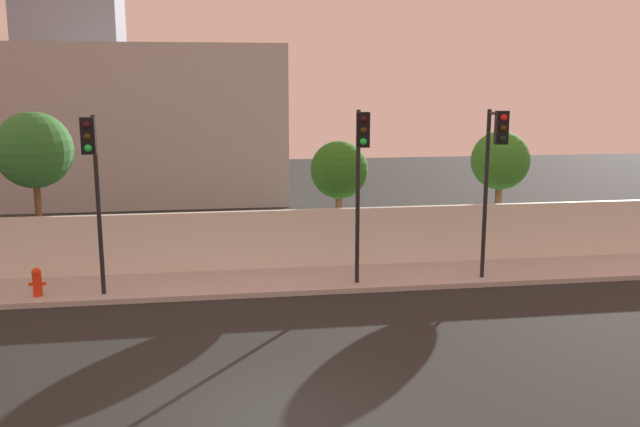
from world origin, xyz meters
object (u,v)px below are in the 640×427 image
traffic_light_left (494,159)px  traffic_light_center (360,161)px  roadside_tree_midright (339,171)px  fire_hydrant (37,281)px  roadside_tree_rightmost (500,161)px  traffic_light_right (93,168)px  roadside_tree_midleft (34,151)px

traffic_light_left → traffic_light_center: bearing=-177.2°
traffic_light_left → roadside_tree_midright: traffic_light_left is taller
fire_hydrant → roadside_tree_rightmost: size_ratio=0.18×
traffic_light_right → roadside_tree_midleft: size_ratio=0.97×
traffic_light_right → roadside_tree_midleft: traffic_light_right is taller
roadside_tree_rightmost → traffic_light_left: bearing=-116.1°
roadside_tree_midright → fire_hydrant: bearing=-162.4°
traffic_light_right → traffic_light_center: bearing=-0.8°
fire_hydrant → roadside_tree_midright: 9.44m
fire_hydrant → roadside_tree_midright: size_ratio=0.20×
roadside_tree_midleft → roadside_tree_rightmost: 14.60m
roadside_tree_midright → roadside_tree_rightmost: (5.38, 0.00, 0.21)m
roadside_tree_midleft → traffic_light_center: bearing=-20.9°
traffic_light_right → fire_hydrant: size_ratio=6.19×
fire_hydrant → roadside_tree_rightmost: bearing=11.1°
roadside_tree_midleft → roadside_tree_rightmost: (14.59, -0.00, -0.57)m
traffic_light_left → roadside_tree_midright: bearing=138.6°
traffic_light_center → roadside_tree_midright: (0.06, 3.50, -0.72)m
roadside_tree_midleft → fire_hydrant: bearing=-79.5°
traffic_light_center → roadside_tree_rightmost: 6.49m
traffic_light_left → roadside_tree_midleft: traffic_light_left is taller
traffic_light_right → fire_hydrant: traffic_light_right is taller
fire_hydrant → traffic_light_right: bearing=-20.7°
traffic_light_center → roadside_tree_rightmost: (5.44, 3.50, -0.51)m
traffic_light_center → fire_hydrant: traffic_light_center is taller
traffic_light_left → traffic_light_right: bearing=-179.5°
roadside_tree_midleft → traffic_light_right: bearing=-56.5°
traffic_light_right → fire_hydrant: bearing=159.3°
roadside_tree_midleft → roadside_tree_midright: bearing=-0.0°
traffic_light_left → fire_hydrant: size_ratio=6.29×
traffic_light_left → roadside_tree_midright: (-3.76, 3.32, -0.70)m
traffic_light_left → traffic_light_right: traffic_light_left is taller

